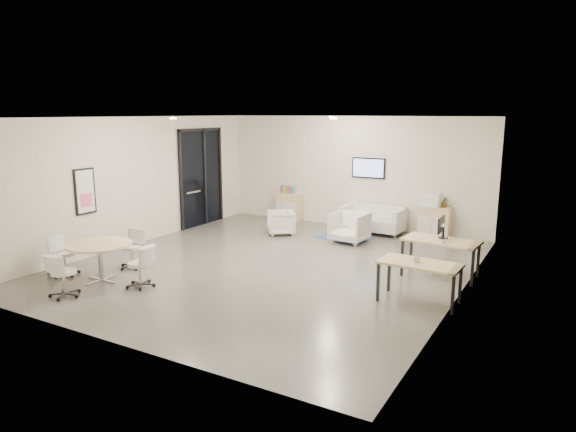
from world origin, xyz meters
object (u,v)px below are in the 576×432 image
(sideboard_left, at_px, (289,207))
(loveseat, at_px, (373,220))
(desk_front, at_px, (420,267))
(round_table, at_px, (100,248))
(sideboard_right, at_px, (434,222))
(desk_rear, at_px, (441,244))
(armchair_left, at_px, (281,221))
(armchair_right, at_px, (349,226))

(sideboard_left, height_order, loveseat, sideboard_left)
(desk_front, relative_size, round_table, 1.13)
(sideboard_left, bearing_deg, loveseat, -4.32)
(sideboard_right, xyz_separation_m, desk_rear, (0.95, -3.30, 0.28))
(sideboard_right, bearing_deg, desk_front, -78.88)
(sideboard_left, bearing_deg, armchair_left, -67.41)
(sideboard_right, bearing_deg, sideboard_left, 179.92)
(desk_front, bearing_deg, loveseat, 121.75)
(armchair_right, bearing_deg, round_table, -116.54)
(sideboard_right, distance_m, round_table, 8.44)
(loveseat, distance_m, desk_rear, 4.05)
(armchair_left, xyz_separation_m, desk_front, (4.72, -3.25, 0.29))
(sideboard_left, xyz_separation_m, armchair_left, (0.71, -1.70, -0.06))
(loveseat, height_order, desk_rear, desk_rear)
(sideboard_left, bearing_deg, armchair_right, -30.58)
(sideboard_left, distance_m, round_table, 6.92)
(sideboard_right, height_order, loveseat, sideboard_right)
(armchair_right, height_order, desk_rear, armchair_right)
(sideboard_left, xyz_separation_m, round_table, (-0.39, -6.91, 0.26))
(sideboard_right, relative_size, desk_front, 0.59)
(armchair_left, xyz_separation_m, round_table, (-1.10, -5.21, 0.32))
(armchair_left, distance_m, armchair_right, 1.99)
(loveseat, relative_size, armchair_right, 2.03)
(sideboard_right, distance_m, armchair_left, 4.12)
(desk_rear, bearing_deg, sideboard_right, 111.27)
(sideboard_right, xyz_separation_m, loveseat, (-1.64, -0.21, -0.07))
(loveseat, xyz_separation_m, armchair_right, (-0.12, -1.38, 0.08))
(desk_rear, bearing_deg, sideboard_left, 153.77)
(sideboard_left, height_order, round_table, sideboard_left)
(sideboard_right, relative_size, armchair_right, 0.96)
(round_table, bearing_deg, desk_front, 18.56)
(sideboard_right, distance_m, desk_rear, 3.45)
(sideboard_right, relative_size, round_table, 0.66)
(sideboard_left, distance_m, armchair_left, 1.84)
(desk_rear, relative_size, round_table, 1.23)
(desk_rear, bearing_deg, armchair_left, 166.34)
(sideboard_right, height_order, armchair_left, sideboard_right)
(loveseat, xyz_separation_m, round_table, (-3.21, -6.70, 0.33))
(round_table, bearing_deg, desk_rear, 31.82)
(sideboard_right, xyz_separation_m, armchair_right, (-1.76, -1.59, 0.02))
(sideboard_right, distance_m, desk_front, 5.05)
(desk_front, bearing_deg, sideboard_left, 140.51)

